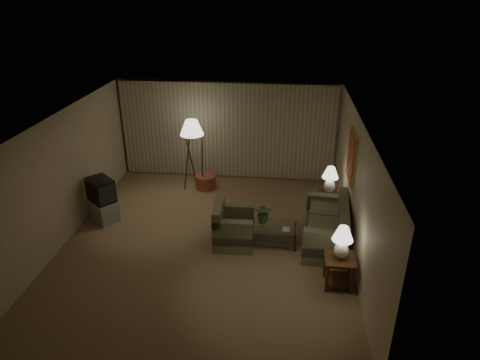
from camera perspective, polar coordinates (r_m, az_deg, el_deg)
name	(u,v)px	position (r m, az deg, el deg)	size (l,w,h in m)	color
ground	(207,241)	(9.33, -4.44, -8.16)	(7.00, 7.00, 0.00)	#957652
room_shell	(217,141)	(9.87, -3.08, 5.20)	(6.04, 7.02, 2.72)	beige
sofa	(325,228)	(9.20, 11.30, -6.31)	(1.88, 1.17, 0.77)	#686E4D
armchair	(234,228)	(9.05, -0.83, -6.48)	(0.94, 0.90, 0.73)	#686E4D
side_table_near	(339,266)	(8.08, 13.08, -11.15)	(0.55, 0.55, 0.60)	#331B0E
side_table_far	(328,201)	(10.30, 11.64, -2.69)	(0.45, 0.38, 0.60)	#331B0E
table_lamp_near	(342,240)	(7.77, 13.49, -7.77)	(0.37, 0.37, 0.64)	white
table_lamp_far	(330,178)	(10.04, 11.93, 0.30)	(0.38, 0.38, 0.65)	white
coffee_table	(270,232)	(9.12, 4.08, -6.91)	(1.19, 0.65, 0.41)	silver
tv_cabinet	(104,210)	(10.47, -17.71, -3.82)	(0.84, 0.81, 0.50)	#B0B0B2
crt_tv	(101,190)	(10.24, -18.08, -1.27)	(0.77, 0.75, 0.54)	black
floor_lamp	(193,153)	(11.28, -6.30, 3.56)	(0.61, 0.61, 1.89)	#331B0E
ottoman	(206,182)	(11.55, -4.62, -0.21)	(0.54, 0.54, 0.36)	#A04B36
vase	(264,223)	(9.02, 3.17, -5.72)	(0.14, 0.14, 0.15)	silver
flowers	(264,211)	(8.87, 3.21, -4.11)	(0.39, 0.34, 0.43)	#467735
book	(283,229)	(8.96, 5.69, -6.54)	(0.15, 0.20, 0.02)	olive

